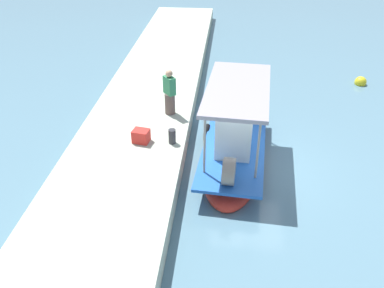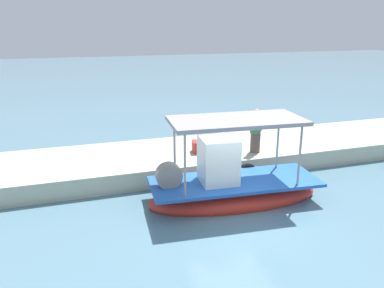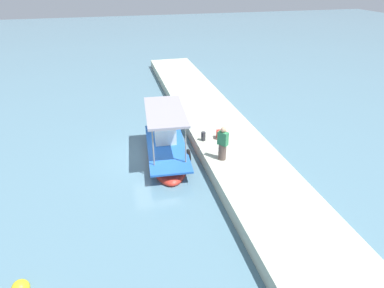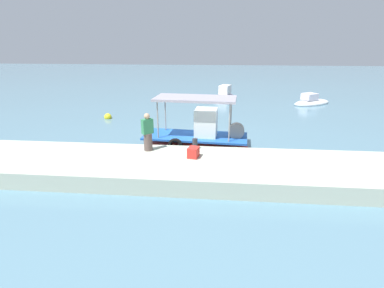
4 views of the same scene
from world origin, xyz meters
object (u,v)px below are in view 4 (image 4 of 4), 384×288
Objects in this scene: cargo_crate at (193,152)px; marker_buoy at (108,117)px; moored_boat_near at (311,102)px; moored_boat_mid at (224,96)px; fisherman_near_bollard at (148,134)px; main_fishing_boat at (197,139)px; mooring_bollard at (195,144)px.

marker_buoy is (-7.11, 8.95, -0.80)m from cargo_crate.
moored_boat_mid is (-7.90, 2.09, 0.06)m from moored_boat_near.
fisherman_near_bollard reaches higher than cargo_crate.
main_fishing_boat is at bearing -95.67° from moored_boat_mid.
mooring_bollard is at bearing -94.79° from moored_boat_mid.
main_fishing_boat is 15.91m from moored_boat_near.
moored_boat_near reaches higher than marker_buoy.
fisherman_near_bollard is at bearing -130.14° from main_fishing_boat.
moored_boat_near is (9.33, 14.88, -0.77)m from mooring_bollard.
mooring_bollard is 0.10× the size of moored_boat_mid.
main_fishing_boat is 1.17× the size of moored_boat_mid.
marker_buoy is (-5.01, 8.28, -1.35)m from fisherman_near_bollard.
fisherman_near_bollard is 0.40× the size of moored_boat_near.
cargo_crate is (2.10, -0.67, -0.56)m from fisherman_near_bollard.
marker_buoy is 17.83m from moored_boat_near.
marker_buoy is (-7.09, 7.92, -0.83)m from mooring_bollard.
marker_buoy is 0.11× the size of moored_boat_mid.
mooring_bollard reaches higher than cargo_crate.
main_fishing_boat is 3.33× the size of fisherman_near_bollard.
cargo_crate is (0.08, -3.07, 0.40)m from main_fishing_boat.
cargo_crate is at bearing -51.53° from marker_buoy.
cargo_crate is 11.46m from marker_buoy.
main_fishing_boat is 10.50× the size of marker_buoy.
fisherman_near_bollard reaches higher than marker_buoy.
main_fishing_boat reaches higher than marker_buoy.
main_fishing_boat reaches higher than fisherman_near_bollard.
mooring_bollard is 0.92× the size of marker_buoy.
fisherman_near_bollard is at bearing 162.29° from cargo_crate.
moored_boat_near is (16.42, 6.96, 0.06)m from marker_buoy.
main_fishing_boat reaches higher than moored_boat_near.
fisherman_near_bollard is 0.35× the size of moored_boat_mid.
fisherman_near_bollard reaches higher than mooring_bollard.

